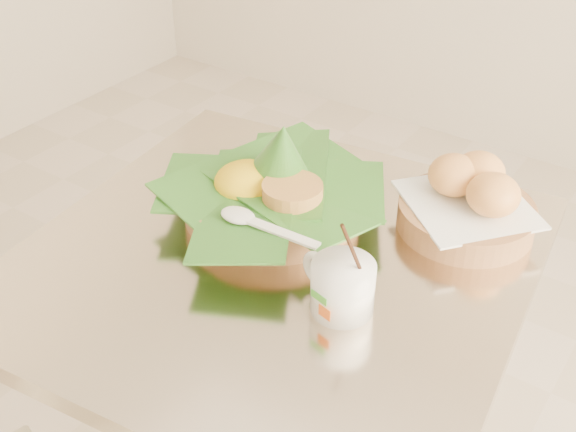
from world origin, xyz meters
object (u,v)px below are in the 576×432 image
Objects in this scene: rice_basket at (272,188)px; bread_basket at (469,202)px; cafe_table at (277,362)px; coffee_mug at (341,285)px.

bread_basket is at bearing 27.81° from rice_basket.
cafe_table is 0.30m from coffee_mug.
rice_basket is 1.39× the size of bread_basket.
coffee_mug is at bearing -102.88° from bread_basket.
rice_basket is 2.37× the size of coffee_mug.
bread_basket is 1.70× the size of coffee_mug.
rice_basket reaches higher than bread_basket.
bread_basket is (0.20, 0.23, 0.26)m from cafe_table.
bread_basket is 0.28m from coffee_mug.
cafe_table is at bearing -131.38° from bread_basket.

